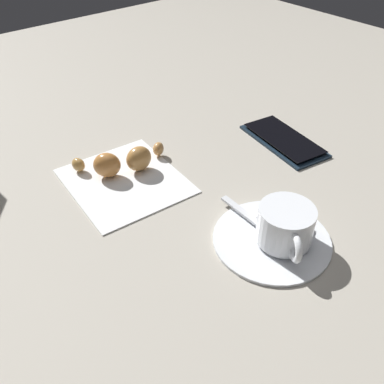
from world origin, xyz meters
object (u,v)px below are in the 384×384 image
at_px(croissant, 123,161).
at_px(cell_phone, 284,140).
at_px(espresso_cup, 286,225).
at_px(sugar_packet, 283,221).
at_px(napkin, 125,180).
at_px(teaspoon, 271,233).
at_px(saucer, 272,239).

relative_size(croissant, cell_phone, 0.89).
xyz_separation_m(espresso_cup, cell_phone, (-0.16, 0.18, -0.03)).
distance_m(sugar_packet, napkin, 0.24).
bearing_deg(teaspoon, espresso_cup, 18.11).
relative_size(teaspoon, sugar_packet, 2.01).
relative_size(espresso_cup, croissant, 0.59).
bearing_deg(napkin, espresso_cup, 18.89).
relative_size(saucer, croissant, 1.03).
distance_m(sugar_packet, croissant, 0.25).
height_order(teaspoon, croissant, croissant).
relative_size(napkin, cell_phone, 1.07).
bearing_deg(sugar_packet, espresso_cup, 104.09).
bearing_deg(teaspoon, saucer, -13.70).
bearing_deg(saucer, espresso_cup, 26.40).
relative_size(saucer, espresso_cup, 1.75).
bearing_deg(sugar_packet, teaspoon, 71.12).
height_order(croissant, cell_phone, croissant).
relative_size(saucer, napkin, 0.85).
relative_size(sugar_packet, napkin, 0.38).
bearing_deg(cell_phone, teaspoon, -53.43).
bearing_deg(sugar_packet, napkin, -1.45).
bearing_deg(espresso_cup, cell_phone, 130.34).
distance_m(saucer, cell_phone, 0.24).
relative_size(espresso_cup, teaspoon, 0.63).
height_order(saucer, teaspoon, teaspoon).
distance_m(napkin, cell_phone, 0.28).
height_order(napkin, cell_phone, cell_phone).
height_order(espresso_cup, sugar_packet, espresso_cup).
bearing_deg(croissant, napkin, -29.02).
bearing_deg(teaspoon, sugar_packet, 98.25).
relative_size(espresso_cup, sugar_packet, 1.26).
bearing_deg(saucer, cell_phone, 127.14).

